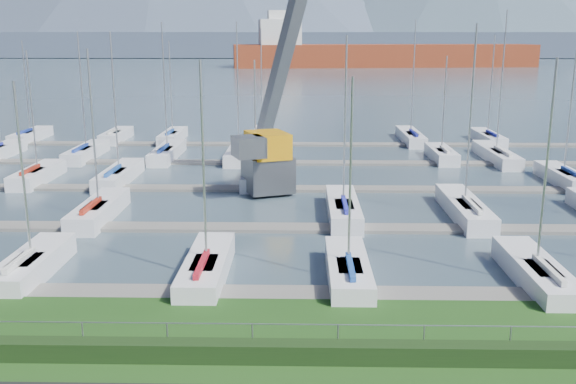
{
  "coord_description": "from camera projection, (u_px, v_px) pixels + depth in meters",
  "views": [
    {
      "loc": [
        0.69,
        -20.6,
        11.04
      ],
      "look_at": [
        0.0,
        12.0,
        3.0
      ],
      "focal_mm": 40.0,
      "sensor_mm": 36.0,
      "label": 1
    }
  ],
  "objects": [
    {
      "name": "foothill",
      "position": [
        301.0,
        44.0,
        341.55
      ],
      "size": [
        900.0,
        80.0,
        12.0
      ],
      "primitive_type": "cube",
      "color": "#4A566C",
      "rests_on": "water"
    },
    {
      "name": "water",
      "position": [
        300.0,
        62.0,
        275.13
      ],
      "size": [
        800.0,
        540.0,
        0.2
      ],
      "primitive_type": "cube",
      "color": "#40525E"
    },
    {
      "name": "hedge",
      "position": [
        280.0,
        352.0,
        22.18
      ],
      "size": [
        80.0,
        0.7,
        0.7
      ],
      "primitive_type": "cube",
      "color": "black",
      "rests_on": "grass"
    },
    {
      "name": "cargo_ship_mid",
      "position": [
        372.0,
        56.0,
        228.09
      ],
      "size": [
        108.31,
        30.42,
        21.5
      ],
      "rotation": [
        0.0,
        0.0,
        0.12
      ],
      "color": "maroon",
      "rests_on": "water"
    },
    {
      "name": "docks",
      "position": [
        292.0,
        189.0,
        47.94
      ],
      "size": [
        90.0,
        41.6,
        0.25
      ],
      "color": "slate",
      "rests_on": "water"
    },
    {
      "name": "sailboat_fleet",
      "position": [
        248.0,
        109.0,
        49.28
      ],
      "size": [
        75.31,
        49.98,
        13.67
      ],
      "color": "#A12515",
      "rests_on": "water"
    },
    {
      "name": "crane",
      "position": [
        275.0,
        115.0,
        46.82
      ],
      "size": [
        7.66,
        12.95,
        22.35
      ],
      "rotation": [
        0.0,
        0.0,
        0.37
      ],
      "color": "#53565A",
      "rests_on": "water"
    },
    {
      "name": "fence",
      "position": [
        281.0,
        324.0,
        22.36
      ],
      "size": [
        80.0,
        0.04,
        0.04
      ],
      "primitive_type": "cylinder",
      "rotation": [
        0.0,
        1.57,
        0.0
      ],
      "color": "gray",
      "rests_on": "grass"
    }
  ]
}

